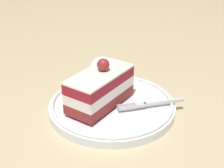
{
  "coord_description": "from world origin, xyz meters",
  "views": [
    {
      "loc": [
        -0.29,
        -0.3,
        0.27
      ],
      "look_at": [
        0.02,
        0.01,
        0.05
      ],
      "focal_mm": 49.15,
      "sensor_mm": 36.0,
      "label": 1
    }
  ],
  "objects_px": {
    "whipped_cream_dollop": "(103,69)",
    "fork": "(149,104)",
    "dessert_plate": "(112,105)",
    "cake_slice": "(98,89)"
  },
  "relations": [
    {
      "from": "dessert_plate",
      "to": "cake_slice",
      "type": "distance_m",
      "value": 0.04
    },
    {
      "from": "whipped_cream_dollop",
      "to": "fork",
      "type": "height_order",
      "value": "whipped_cream_dollop"
    },
    {
      "from": "whipped_cream_dollop",
      "to": "fork",
      "type": "bearing_deg",
      "value": -94.76
    },
    {
      "from": "dessert_plate",
      "to": "whipped_cream_dollop",
      "type": "bearing_deg",
      "value": 57.74
    },
    {
      "from": "dessert_plate",
      "to": "fork",
      "type": "height_order",
      "value": "fork"
    },
    {
      "from": "whipped_cream_dollop",
      "to": "cake_slice",
      "type": "bearing_deg",
      "value": -138.03
    },
    {
      "from": "cake_slice",
      "to": "fork",
      "type": "bearing_deg",
      "value": -48.14
    },
    {
      "from": "whipped_cream_dollop",
      "to": "dessert_plate",
      "type": "bearing_deg",
      "value": -122.26
    },
    {
      "from": "whipped_cream_dollop",
      "to": "fork",
      "type": "distance_m",
      "value": 0.12
    },
    {
      "from": "dessert_plate",
      "to": "whipped_cream_dollop",
      "type": "xyz_separation_m",
      "value": [
        0.04,
        0.07,
        0.03
      ]
    }
  ]
}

